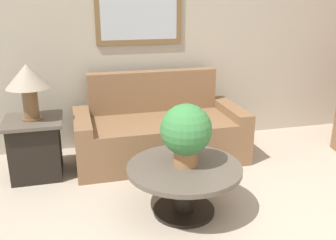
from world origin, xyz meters
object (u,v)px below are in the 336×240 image
Objects in this scene: couch_main at (159,132)px; potted_plant_on_table at (186,132)px; side_table at (36,147)px; table_lamp at (28,80)px; coffee_table at (184,179)px.

couch_main is 3.57× the size of potted_plant_on_table.
table_lamp is at bearing 180.00° from side_table.
potted_plant_on_table reaches higher than coffee_table.
side_table is 0.71m from table_lamp.
table_lamp is 1.71m from potted_plant_on_table.
coffee_table is 0.42m from potted_plant_on_table.
side_table is (-1.36, -0.13, 0.01)m from couch_main.
side_table is at bearing 140.21° from coffee_table.
potted_plant_on_table is at bearing -92.20° from couch_main.
coffee_table is 1.58× the size of side_table.
table_lamp is at bearing 140.21° from coffee_table.
potted_plant_on_table is (-0.05, -1.18, 0.43)m from couch_main.
table_lamp is (-1.30, 1.08, 0.71)m from coffee_table.
couch_main is 1.26m from potted_plant_on_table.
table_lamp reaches higher than side_table.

